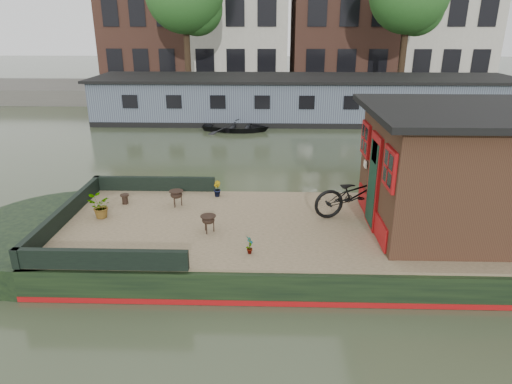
{
  "coord_description": "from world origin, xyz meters",
  "views": [
    {
      "loc": [
        -1.67,
        -8.63,
        4.57
      ],
      "look_at": [
        -1.94,
        0.5,
        1.16
      ],
      "focal_mm": 32.0,
      "sensor_mm": 36.0,
      "label": 1
    }
  ],
  "objects_px": {
    "bicycle": "(356,194)",
    "dinghy": "(236,124)",
    "brazier_rear": "(177,198)",
    "brazier_front": "(208,224)",
    "cabin": "(466,169)"
  },
  "relations": [
    {
      "from": "bicycle",
      "to": "dinghy",
      "type": "height_order",
      "value": "bicycle"
    },
    {
      "from": "brazier_rear",
      "to": "dinghy",
      "type": "height_order",
      "value": "brazier_rear"
    },
    {
      "from": "bicycle",
      "to": "brazier_rear",
      "type": "height_order",
      "value": "bicycle"
    },
    {
      "from": "brazier_front",
      "to": "bicycle",
      "type": "bearing_deg",
      "value": 17.26
    },
    {
      "from": "cabin",
      "to": "brazier_front",
      "type": "xyz_separation_m",
      "value": [
        -5.04,
        -0.44,
        -1.05
      ]
    },
    {
      "from": "cabin",
      "to": "brazier_rear",
      "type": "height_order",
      "value": "cabin"
    },
    {
      "from": "brazier_rear",
      "to": "brazier_front",
      "type": "bearing_deg",
      "value": -56.56
    },
    {
      "from": "cabin",
      "to": "dinghy",
      "type": "height_order",
      "value": "cabin"
    },
    {
      "from": "cabin",
      "to": "bicycle",
      "type": "bearing_deg",
      "value": 165.56
    },
    {
      "from": "cabin",
      "to": "bicycle",
      "type": "xyz_separation_m",
      "value": [
        -1.99,
        0.51,
        -0.73
      ]
    },
    {
      "from": "brazier_front",
      "to": "dinghy",
      "type": "bearing_deg",
      "value": 91.41
    },
    {
      "from": "bicycle",
      "to": "brazier_front",
      "type": "bearing_deg",
      "value": 91.7
    },
    {
      "from": "cabin",
      "to": "brazier_rear",
      "type": "bearing_deg",
      "value": 171.17
    },
    {
      "from": "brazier_front",
      "to": "dinghy",
      "type": "height_order",
      "value": "brazier_front"
    },
    {
      "from": "brazier_rear",
      "to": "dinghy",
      "type": "bearing_deg",
      "value": 86.73
    }
  ]
}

